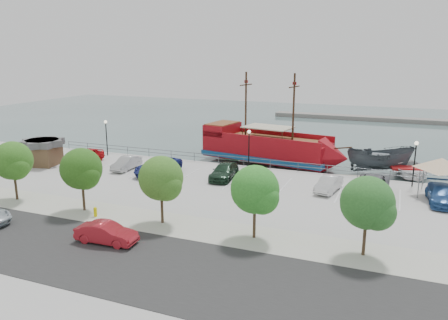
% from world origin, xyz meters
% --- Properties ---
extents(ground, '(160.00, 160.00, 0.00)m').
position_xyz_m(ground, '(0.00, 0.00, -1.00)').
color(ground, '#3A5250').
extents(land_slab, '(100.00, 58.00, 1.20)m').
position_xyz_m(land_slab, '(0.00, -21.00, -0.60)').
color(land_slab, '#ABABAB').
rests_on(land_slab, ground).
extents(street, '(100.00, 8.00, 0.04)m').
position_xyz_m(street, '(0.00, -16.00, 0.01)').
color(street, '#282828').
rests_on(street, land_slab).
extents(sidewalk, '(100.00, 4.00, 0.05)m').
position_xyz_m(sidewalk, '(0.00, -10.00, 0.01)').
color(sidewalk, '#B4B39E').
rests_on(sidewalk, land_slab).
extents(seawall_railing, '(50.00, 0.06, 1.00)m').
position_xyz_m(seawall_railing, '(0.00, 7.80, 0.53)').
color(seawall_railing, '#545A5F').
rests_on(seawall_railing, land_slab).
extents(far_shore, '(40.00, 3.00, 0.80)m').
position_xyz_m(far_shore, '(10.00, 55.00, -0.60)').
color(far_shore, gray).
rests_on(far_shore, ground).
extents(pirate_ship, '(18.27, 7.78, 11.36)m').
position_xyz_m(pirate_ship, '(1.09, 13.36, 0.90)').
color(pirate_ship, '#9C0B14').
rests_on(pirate_ship, ground).
extents(patrol_boat, '(7.81, 5.01, 2.83)m').
position_xyz_m(patrol_boat, '(12.81, 13.72, 0.41)').
color(patrol_boat, '#42484E').
rests_on(patrol_boat, ground).
extents(speedboat, '(6.45, 7.98, 1.46)m').
position_xyz_m(speedboat, '(15.97, 13.21, -0.27)').
color(speedboat, silver).
rests_on(speedboat, ground).
extents(dock_west, '(6.45, 2.23, 0.36)m').
position_xyz_m(dock_west, '(-15.22, 9.20, -0.82)').
color(dock_west, slate).
rests_on(dock_west, ground).
extents(dock_mid, '(7.52, 3.59, 0.41)m').
position_xyz_m(dock_mid, '(8.24, 9.20, -0.79)').
color(dock_mid, gray).
rests_on(dock_mid, ground).
extents(dock_east, '(6.58, 4.19, 0.36)m').
position_xyz_m(dock_east, '(16.77, 9.20, -0.82)').
color(dock_east, gray).
rests_on(dock_east, ground).
extents(shed, '(4.04, 4.04, 2.83)m').
position_xyz_m(shed, '(-21.71, 0.09, 1.51)').
color(shed, brown).
rests_on(shed, land_slab).
extents(canopy_tent, '(5.34, 5.34, 3.90)m').
position_xyz_m(canopy_tent, '(18.02, 4.27, 3.39)').
color(canopy_tent, slate).
rests_on(canopy_tent, land_slab).
extents(street_sedan, '(4.20, 1.67, 1.36)m').
position_xyz_m(street_sedan, '(-2.66, -14.33, 0.68)').
color(street_sedan, '#B01C26').
rests_on(street_sedan, street).
extents(fire_hydrant, '(0.27, 0.27, 0.79)m').
position_xyz_m(fire_hydrant, '(-6.31, -10.80, 0.43)').
color(fire_hydrant, '#DDCE02').
rests_on(fire_hydrant, sidewalk).
extents(lamp_post_left, '(0.36, 0.36, 4.28)m').
position_xyz_m(lamp_post_left, '(-18.00, 6.50, 2.94)').
color(lamp_post_left, black).
rests_on(lamp_post_left, land_slab).
extents(lamp_post_mid, '(0.36, 0.36, 4.28)m').
position_xyz_m(lamp_post_mid, '(0.00, 6.50, 2.94)').
color(lamp_post_mid, black).
rests_on(lamp_post_mid, land_slab).
extents(lamp_post_right, '(0.36, 0.36, 4.28)m').
position_xyz_m(lamp_post_right, '(16.00, 6.50, 2.94)').
color(lamp_post_right, black).
rests_on(lamp_post_right, land_slab).
extents(tree_b, '(3.30, 3.20, 5.00)m').
position_xyz_m(tree_b, '(-14.85, -10.07, 3.30)').
color(tree_b, '#473321').
rests_on(tree_b, sidewalk).
extents(tree_c, '(3.30, 3.20, 5.00)m').
position_xyz_m(tree_c, '(-7.85, -10.07, 3.30)').
color(tree_c, '#473321').
rests_on(tree_c, sidewalk).
extents(tree_d, '(3.30, 3.20, 5.00)m').
position_xyz_m(tree_d, '(-0.85, -10.07, 3.30)').
color(tree_d, '#473321').
rests_on(tree_d, sidewalk).
extents(tree_e, '(3.30, 3.20, 5.00)m').
position_xyz_m(tree_e, '(6.15, -10.07, 3.30)').
color(tree_e, '#473321').
rests_on(tree_e, sidewalk).
extents(tree_f, '(3.30, 3.20, 5.00)m').
position_xyz_m(tree_f, '(13.15, -10.07, 3.30)').
color(tree_f, '#473321').
rests_on(tree_f, sidewalk).
extents(parked_car_a, '(2.04, 4.89, 1.65)m').
position_xyz_m(parked_car_a, '(-17.77, 2.28, 0.83)').
color(parked_car_a, '#B80C10').
rests_on(parked_car_a, land_slab).
extents(parked_car_b, '(1.50, 4.14, 1.36)m').
position_xyz_m(parked_car_b, '(-12.08, 1.79, 0.68)').
color(parked_car_b, '#AFAFAF').
rests_on(parked_car_b, land_slab).
extents(parked_car_c, '(3.15, 6.04, 1.62)m').
position_xyz_m(parked_car_c, '(-8.09, 1.57, 0.81)').
color(parked_car_c, navy).
rests_on(parked_car_c, land_slab).
extents(parked_car_d, '(2.46, 5.18, 1.46)m').
position_xyz_m(parked_car_d, '(-1.16, 2.47, 0.73)').
color(parked_car_d, '#1B3523').
rests_on(parked_car_d, land_slab).
extents(parked_car_e, '(2.51, 5.03, 1.65)m').
position_xyz_m(parked_car_e, '(2.18, 1.79, 0.82)').
color(parked_car_e, black).
rests_on(parked_car_e, land_slab).
extents(parked_car_f, '(2.12, 4.34, 1.37)m').
position_xyz_m(parked_car_f, '(9.02, 2.16, 0.68)').
color(parked_car_f, silver).
rests_on(parked_car_f, land_slab).
extents(parked_car_g, '(2.68, 5.73, 1.59)m').
position_xyz_m(parked_car_g, '(12.72, 2.61, 0.79)').
color(parked_car_g, slate).
rests_on(parked_car_g, land_slab).
extents(parked_car_h, '(2.44, 5.25, 1.49)m').
position_xyz_m(parked_car_h, '(18.11, 2.39, 0.74)').
color(parked_car_h, '#285291').
rests_on(parked_car_h, land_slab).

